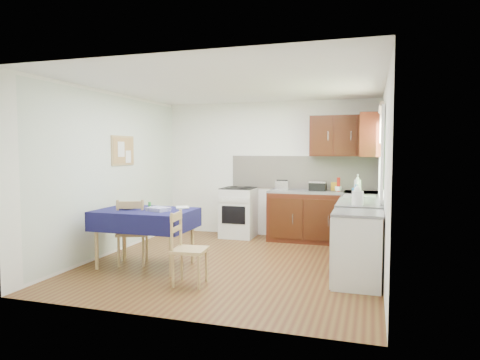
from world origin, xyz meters
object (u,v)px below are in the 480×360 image
(toaster, at_px, (282,185))
(dish_rack, at_px, (359,195))
(sandwich_press, at_px, (318,186))
(kettle, at_px, (358,197))
(dining_table, at_px, (145,217))
(chair_far, at_px, (132,230))
(chair_near, at_px, (186,246))

(toaster, distance_m, dish_rack, 1.56)
(sandwich_press, distance_m, kettle, 1.98)
(sandwich_press, distance_m, dish_rack, 1.11)
(dining_table, xyz_separation_m, kettle, (2.80, 0.48, 0.33))
(toaster, bearing_deg, sandwich_press, 14.48)
(kettle, bearing_deg, chair_far, -171.21)
(chair_far, bearing_deg, kettle, 167.70)
(chair_far, height_order, sandwich_press, sandwich_press)
(sandwich_press, bearing_deg, toaster, -154.43)
(dining_table, relative_size, kettle, 5.30)
(sandwich_press, bearing_deg, chair_far, -114.04)
(dish_rack, bearing_deg, chair_far, -170.18)
(chair_far, height_order, kettle, kettle)
(dining_table, distance_m, chair_far, 0.29)
(chair_near, relative_size, toaster, 3.74)
(dish_rack, bearing_deg, dining_table, -168.15)
(chair_near, xyz_separation_m, kettle, (1.93, 1.05, 0.54))
(chair_near, bearing_deg, sandwich_press, -28.51)
(chair_near, relative_size, dish_rack, 1.88)
(chair_near, relative_size, sandwich_press, 3.06)
(dish_rack, bearing_deg, sandwich_press, 114.85)
(dining_table, xyz_separation_m, sandwich_press, (2.07, 2.32, 0.30))
(kettle, bearing_deg, dining_table, -170.18)
(chair_near, xyz_separation_m, sandwich_press, (1.20, 2.89, 0.52))
(toaster, xyz_separation_m, kettle, (1.35, -1.79, 0.03))
(chair_far, relative_size, chair_near, 1.06)
(dining_table, relative_size, chair_near, 1.48)
(toaster, height_order, dish_rack, dish_rack)
(chair_far, xyz_separation_m, sandwich_press, (2.29, 2.31, 0.49))
(sandwich_press, bearing_deg, dining_table, -110.93)
(kettle, bearing_deg, toaster, 127.09)
(toaster, relative_size, kettle, 0.96)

